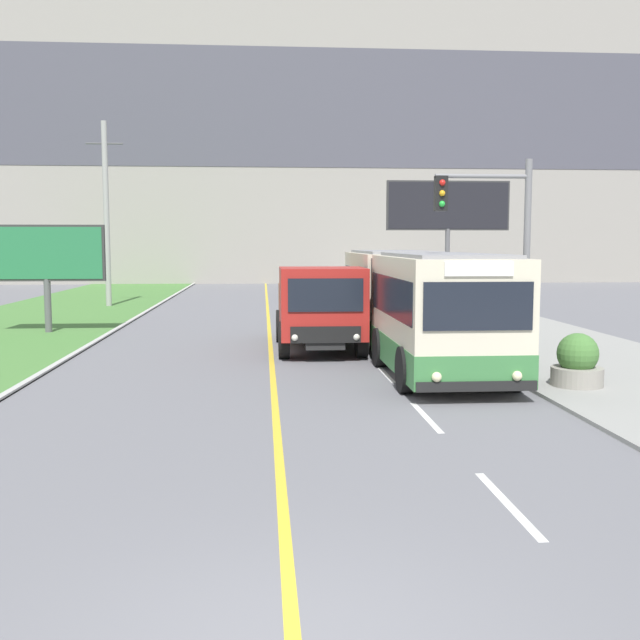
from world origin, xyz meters
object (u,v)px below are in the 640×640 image
planter_round_near (577,363)px  dump_truck (320,310)px  billboard_large (448,210)px  planter_round_third (466,323)px  city_bus (414,304)px  utility_pole_far (106,214)px  planter_round_second (512,339)px  billboard_small (46,256)px  traffic_light_mast (497,239)px

planter_round_near → dump_truck: bearing=131.2°
planter_round_near → billboard_large: bearing=83.7°
planter_round_third → planter_round_near: bearing=-88.9°
city_bus → dump_truck: (-2.53, 1.12, -0.23)m
utility_pole_far → planter_round_second: 23.92m
billboard_large → planter_round_near: billboard_large is taller
billboard_small → planter_round_second: 16.28m
planter_round_second → planter_round_third: (-0.13, 4.20, -0.01)m
dump_truck → traffic_light_mast: 6.17m
billboard_large → planter_round_second: size_ratio=5.57×
billboard_large → planter_round_second: 17.52m
dump_truck → city_bus: bearing=-23.8°
dump_truck → planter_round_second: size_ratio=5.48×
planter_round_near → planter_round_second: size_ratio=1.03×
billboard_large → traffic_light_mast: bearing=-100.7°
utility_pole_far → planter_round_second: (14.56, -18.53, -4.09)m
dump_truck → planter_round_third: (5.01, 2.51, -0.71)m
city_bus → billboard_large: billboard_large is taller
dump_truck → utility_pole_far: (-9.42, 16.83, 3.39)m
utility_pole_far → traffic_light_mast: size_ratio=1.80×
dump_truck → planter_round_third: size_ratio=5.64×
utility_pole_far → planter_round_second: bearing=-51.8°
billboard_large → planter_round_second: bearing=-98.0°
billboard_large → billboard_small: bearing=-150.3°
planter_round_second → billboard_large: bearing=82.0°
planter_round_second → planter_round_third: planter_round_second is taller
traffic_light_mast → billboard_large: size_ratio=0.82×
planter_round_second → city_bus: bearing=167.5°
planter_round_near → billboard_small: bearing=141.6°
billboard_small → planter_round_third: 14.76m
city_bus → traffic_light_mast: 3.96m
city_bus → traffic_light_mast: (1.27, -3.30, 1.79)m
city_bus → planter_round_second: size_ratio=11.20×
dump_truck → traffic_light_mast: (3.80, -4.41, 2.02)m
traffic_light_mast → planter_round_near: (1.37, -1.49, -2.70)m
utility_pole_far → dump_truck: bearing=-60.8°
dump_truck → planter_round_third: bearing=26.6°
utility_pole_far → billboard_small: bearing=-89.2°
city_bus → dump_truck: city_bus is taller
city_bus → billboard_small: size_ratio=3.08×
utility_pole_far → billboard_small: size_ratio=2.25×
planter_round_third → utility_pole_far: bearing=135.2°
traffic_light_mast → billboard_large: (3.70, 19.54, 1.54)m
billboard_small → planter_round_near: size_ratio=3.53×
city_bus → dump_truck: size_ratio=2.04×
dump_truck → billboard_large: 17.26m
dump_truck → billboard_large: size_ratio=0.98×
traffic_light_mast → planter_round_third: bearing=80.1°
billboard_small → planter_round_third: bearing=-12.0°
city_bus → utility_pole_far: utility_pole_far is taller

